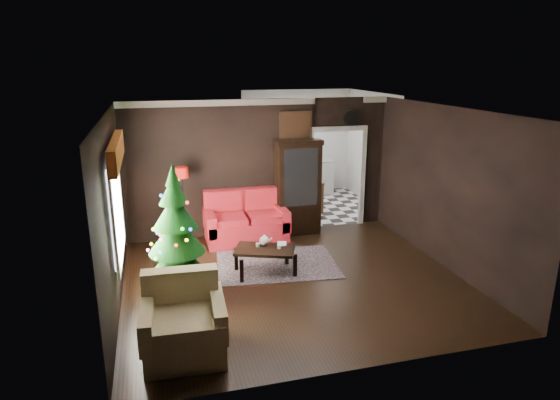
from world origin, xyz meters
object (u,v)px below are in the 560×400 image
object	(u,v)px
curio_cabinet	(298,189)
coffee_table	(265,260)
christmas_tree	(176,232)
teapot	(264,240)
floor_lamp	(184,206)
kitchen_table	(306,196)
wall_clock	(350,117)
armchair	(184,320)
loveseat	(246,217)

from	to	relation	value
curio_cabinet	coffee_table	world-z (taller)	curio_cabinet
christmas_tree	teapot	distance (m)	1.68
floor_lamp	kitchen_table	world-z (taller)	floor_lamp
kitchen_table	coffee_table	bearing A→B (deg)	-118.67
coffee_table	wall_clock	bearing A→B (deg)	40.92
wall_clock	armchair	bearing A→B (deg)	-133.34
curio_cabinet	teapot	bearing A→B (deg)	-123.10
coffee_table	wall_clock	size ratio (longest dim) A/B	3.11
kitchen_table	wall_clock	bearing A→B (deg)	-66.25
armchair	wall_clock	bearing A→B (deg)	49.60
teapot	coffee_table	bearing A→B (deg)	-100.02
floor_lamp	wall_clock	world-z (taller)	wall_clock
christmas_tree	armchair	size ratio (longest dim) A/B	1.88
coffee_table	armchair	bearing A→B (deg)	-126.35
teapot	wall_clock	distance (m)	3.52
armchair	wall_clock	xyz separation A→B (m)	(3.86, 4.09, 1.92)
curio_cabinet	floor_lamp	bearing A→B (deg)	-174.44
christmas_tree	floor_lamp	bearing A→B (deg)	82.94
curio_cabinet	wall_clock	size ratio (longest dim) A/B	5.94
curio_cabinet	kitchen_table	distance (m)	1.67
loveseat	floor_lamp	xyz separation A→B (m)	(-1.21, -0.01, 0.33)
teapot	curio_cabinet	bearing A→B (deg)	56.90
loveseat	christmas_tree	distance (m)	2.60
curio_cabinet	floor_lamp	world-z (taller)	curio_cabinet
curio_cabinet	kitchen_table	bearing A→B (deg)	65.56
coffee_table	wall_clock	distance (m)	3.77
kitchen_table	christmas_tree	bearing A→B (deg)	-131.26
kitchen_table	teapot	bearing A→B (deg)	-119.35
wall_clock	kitchen_table	xyz separation A→B (m)	(-0.55, 1.25, -2.00)
loveseat	christmas_tree	xyz separation A→B (m)	(-1.47, -2.08, 0.55)
coffee_table	wall_clock	world-z (taller)	wall_clock
floor_lamp	loveseat	bearing A→B (deg)	0.48
christmas_tree	kitchen_table	bearing A→B (deg)	48.74
loveseat	wall_clock	bearing A→B (deg)	9.66
floor_lamp	coffee_table	world-z (taller)	floor_lamp
floor_lamp	christmas_tree	world-z (taller)	christmas_tree
curio_cabinet	christmas_tree	xyz separation A→B (m)	(-2.62, -2.30, 0.10)
christmas_tree	armchair	world-z (taller)	christmas_tree
loveseat	armchair	size ratio (longest dim) A/B	1.64
loveseat	curio_cabinet	distance (m)	1.25
curio_cabinet	christmas_tree	distance (m)	3.49
coffee_table	christmas_tree	bearing A→B (deg)	-163.26
curio_cabinet	armchair	world-z (taller)	curio_cabinet
wall_clock	christmas_tree	bearing A→B (deg)	-147.03
curio_cabinet	coffee_table	size ratio (longest dim) A/B	1.91
loveseat	coffee_table	distance (m)	1.66
christmas_tree	kitchen_table	size ratio (longest dim) A/B	2.59
floor_lamp	coffee_table	bearing A→B (deg)	-53.14
floor_lamp	teapot	xyz separation A→B (m)	(1.24, -1.49, -0.28)
curio_cabinet	christmas_tree	bearing A→B (deg)	-138.75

